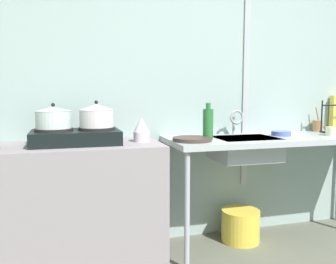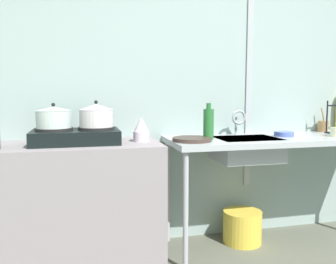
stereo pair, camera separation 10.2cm
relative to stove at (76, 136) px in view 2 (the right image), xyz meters
name	(u,v)px [view 2 (the right image)]	position (x,y,z in m)	size (l,w,h in m)	color
wall_back	(235,72)	(1.28, 0.34, 0.45)	(4.94, 0.10, 2.69)	#94A9A4
wall_metal_strip	(250,55)	(1.38, 0.28, 0.59)	(0.05, 0.01, 2.15)	#A5ACAF
counter_concrete	(67,206)	(-0.07, 0.00, -0.47)	(1.25, 0.58, 0.84)	gray
counter_sink	(280,145)	(1.51, 0.00, -0.11)	(1.73, 0.58, 0.84)	#A5ACAF
stove	(76,136)	(0.00, 0.00, 0.00)	(0.56, 0.34, 0.11)	black
pot_on_left_burner	(54,117)	(-0.14, 0.00, 0.13)	(0.23, 0.23, 0.16)	silver
pot_on_right_burner	(96,115)	(0.14, 0.00, 0.13)	(0.23, 0.23, 0.18)	silver
percolator	(141,130)	(0.44, 0.00, 0.03)	(0.11, 0.11, 0.17)	silver
sink_basin	(247,149)	(1.23, 0.00, -0.14)	(0.46, 0.36, 0.17)	#A5ACAF
faucet	(238,119)	(1.24, 0.17, 0.08)	(0.12, 0.07, 0.20)	#A5ACAF
frying_pan	(192,139)	(0.78, -0.07, -0.04)	(0.27, 0.27, 0.03)	#3E2F29
cup_by_rack	(336,132)	(1.93, -0.09, -0.02)	(0.09, 0.09, 0.07)	beige
small_bowl_on_drainboard	(284,134)	(1.56, 0.03, -0.03)	(0.15, 0.15, 0.04)	#4C60B2
bottle_by_sink	(208,124)	(0.92, -0.03, 0.06)	(0.08, 0.08, 0.26)	#26662E
utensil_jar	(323,126)	(2.05, 0.22, 0.00)	(0.09, 0.09, 0.21)	olive
bucket_on_floor	(242,227)	(1.25, 0.08, -0.77)	(0.30, 0.30, 0.25)	gold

